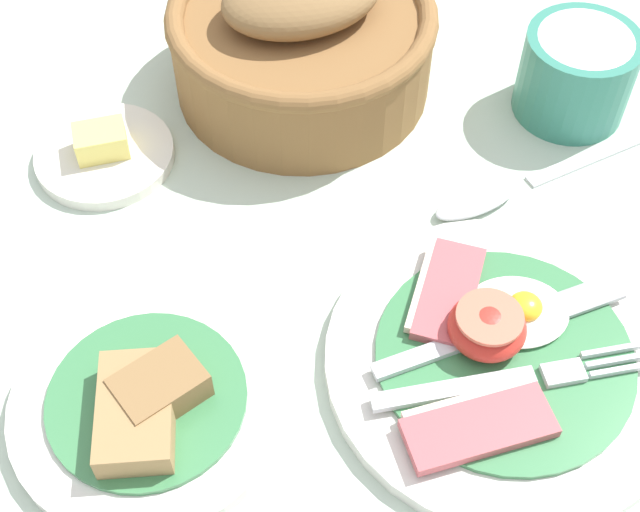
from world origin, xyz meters
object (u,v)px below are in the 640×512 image
at_px(sugar_cup, 577,72).
at_px(breakfast_plate, 500,356).
at_px(bread_basket, 302,40).
at_px(butter_dish, 104,153).
at_px(teaspoon_by_saucer, 505,189).
at_px(bread_plate, 147,408).

bearing_deg(sugar_cup, breakfast_plate, -112.92).
bearing_deg(breakfast_plate, bread_basket, 112.39).
bearing_deg(butter_dish, sugar_cup, 5.59).
bearing_deg(bread_basket, teaspoon_by_saucer, -41.74).
relative_size(breakfast_plate, bread_plate, 1.33).
xyz_separation_m(bread_plate, teaspoon_by_saucer, (0.26, 0.18, -0.01)).
relative_size(breakfast_plate, sugar_cup, 2.58).
relative_size(breakfast_plate, teaspoon_by_saucer, 1.29).
xyz_separation_m(breakfast_plate, butter_dish, (-0.28, 0.21, -0.00)).
xyz_separation_m(bread_basket, teaspoon_by_saucer, (0.15, -0.13, -0.04)).
xyz_separation_m(bread_plate, bread_basket, (0.11, 0.31, 0.04)).
xyz_separation_m(bread_plate, butter_dish, (-0.05, 0.23, -0.00)).
height_order(breakfast_plate, bread_basket, bread_basket).
height_order(breakfast_plate, butter_dish, breakfast_plate).
distance_m(sugar_cup, bread_basket, 0.22).
height_order(sugar_cup, butter_dish, sugar_cup).
xyz_separation_m(bread_plate, sugar_cup, (0.33, 0.27, 0.03)).
bearing_deg(bread_plate, butter_dish, 101.75).
relative_size(sugar_cup, butter_dish, 0.83).
bearing_deg(butter_dish, bread_plate, -78.25).
distance_m(bread_plate, sugar_cup, 0.43).
xyz_separation_m(sugar_cup, teaspoon_by_saucer, (-0.07, -0.09, -0.03)).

